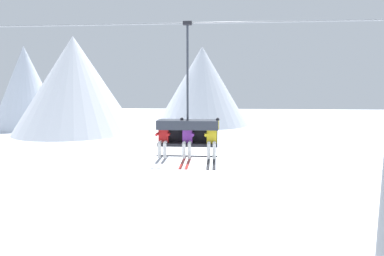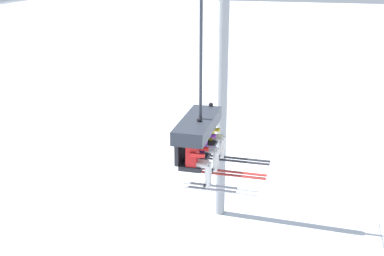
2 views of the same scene
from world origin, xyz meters
name	(u,v)px [view 2 (image 2 of 2)]	position (x,y,z in m)	size (l,w,h in m)	color
lift_tower_far	(223,92)	(7.47, -0.02, 4.97)	(0.36, 1.88, 9.60)	gray
chairlift_chair	(197,129)	(0.62, -0.73, 6.02)	(2.00, 0.74, 4.27)	#232328
skier_red	(198,158)	(-0.17, -0.95, 5.68)	(0.46, 1.70, 1.23)	red
skier_purple	(206,143)	(0.62, -0.94, 5.70)	(0.48, 1.70, 1.34)	purple
skier_yellow	(214,131)	(1.42, -0.94, 5.70)	(0.48, 1.70, 1.34)	yellow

